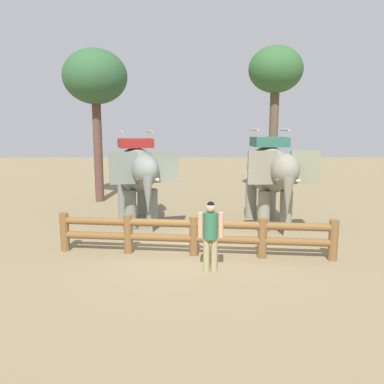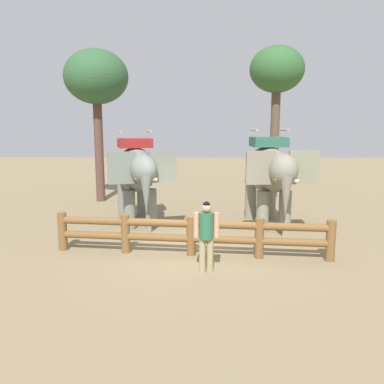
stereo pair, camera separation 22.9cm
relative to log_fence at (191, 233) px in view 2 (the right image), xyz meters
The scene contains 7 objects.
ground_plane 0.67m from the log_fence, 90.00° to the left, with size 60.00×60.00×0.00m, color #857251.
log_fence is the anchor object (origin of this frame).
elephant_near_left 4.04m from the log_fence, 119.80° to the left, with size 2.56×3.83×3.21m.
elephant_center 4.16m from the log_fence, 49.86° to the left, with size 2.17×3.83×3.27m.
tourist_woman_in_black 1.30m from the log_fence, 72.49° to the right, with size 0.60×0.34×1.68m.
tree_far_left 10.68m from the log_fence, 66.57° to the left, with size 2.47×2.47×6.90m.
tree_back_center 9.72m from the log_fence, 119.38° to the left, with size 2.73×2.73×6.57m.
Camera 2 is at (0.17, -10.45, 3.46)m, focal length 37.41 mm.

